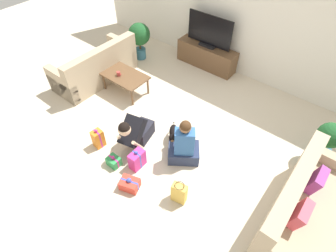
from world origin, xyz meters
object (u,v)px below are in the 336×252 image
person_sitting (184,146)px  gift_bag_a (179,193)px  gift_box_c (137,159)px  person_kneeling (135,131)px  mug (119,74)px  tv (209,33)px  gift_box_b (114,161)px  potted_plant_corner_right (327,140)px  sofa_right (305,210)px  tv_console (206,56)px  sofa_left (96,67)px  gift_box_a (130,184)px  gift_box_d (98,139)px  potted_plant_corner_left (139,36)px  dog (173,133)px  coffee_table (125,77)px

person_sitting → gift_bag_a: size_ratio=2.31×
gift_bag_a → gift_box_c: bearing=176.0°
person_kneeling → mug: person_kneeling is taller
tv → gift_box_b: tv is taller
person_sitting → person_kneeling: bearing=-16.8°
potted_plant_corner_right → gift_bag_a: (-1.38, -2.12, -0.29)m
sofa_right → tv: 4.11m
tv_console → gift_box_b: size_ratio=6.53×
sofa_left → person_kneeling: sofa_left is taller
potted_plant_corner_right → person_kneeling: bearing=-146.7°
gift_box_a → gift_box_d: gift_box_d is taller
person_kneeling → person_sitting: person_sitting is taller
sofa_right → potted_plant_corner_left: size_ratio=2.08×
person_sitting → tv_console: bearing=-100.0°
sofa_right → person_sitting: (-1.95, -0.14, 0.02)m
sofa_right → gift_bag_a: sofa_right is taller
mug → gift_bag_a: bearing=-26.5°
sofa_left → person_sitting: size_ratio=2.04×
person_sitting → gift_box_c: (-0.51, -0.61, -0.17)m
person_kneeling → gift_box_d: (-0.52, -0.43, -0.18)m
sofa_right → gift_box_a: sofa_right is taller
tv_console → gift_box_b: 3.52m
dog → gift_box_b: 1.14m
sofa_right → gift_box_d: bearing=104.6°
gift_box_c → gift_bag_a: size_ratio=0.95×
coffee_table → tv: tv is taller
gift_box_d → mug: (-0.82, 1.33, 0.29)m
potted_plant_corner_right → dog: size_ratio=1.90×
tv_console → sofa_left: bearing=-129.0°
tv → gift_box_a: size_ratio=3.22×
sofa_right → gift_box_d: size_ratio=4.66×
sofa_left → mug: bearing=91.1°
coffee_table → person_sitting: size_ratio=1.05×
gift_box_a → gift_bag_a: 0.80m
tv_console → person_sitting: (1.27, -2.64, 0.07)m
potted_plant_corner_left → person_sitting: (2.77, -1.90, -0.26)m
tv → gift_box_b: size_ratio=4.96×
person_kneeling → gift_box_a: person_kneeling is taller
sofa_right → dog: bearing=88.8°
coffee_table → tv_console: bearing=67.2°
person_kneeling → coffee_table: bearing=128.5°
potted_plant_corner_right → sofa_left: bearing=-169.9°
sofa_left → tv: tv is taller
tv_console → potted_plant_corner_left: bearing=-153.7°
sofa_right → tv: tv is taller
coffee_table → mug: size_ratio=8.13×
gift_box_b → gift_box_d: bearing=166.1°
gift_box_c → mug: 2.09m
sofa_right → sofa_left: bearing=84.6°
person_kneeling → gift_box_a: (0.52, -0.70, -0.27)m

